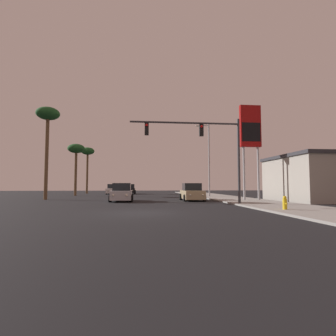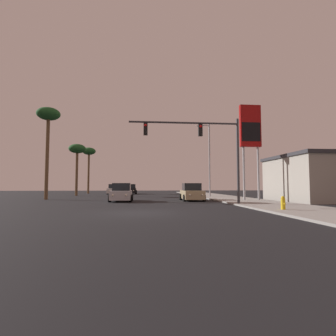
# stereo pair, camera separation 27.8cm
# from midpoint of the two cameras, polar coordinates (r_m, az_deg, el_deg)

# --- Properties ---
(ground_plane) EXTENTS (120.00, 120.00, 0.00)m
(ground_plane) POSITION_cam_midpoint_polar(r_m,az_deg,el_deg) (14.40, -6.54, -9.66)
(ground_plane) COLOR black
(sidewalk_right) EXTENTS (5.00, 60.00, 0.12)m
(sidewalk_right) POSITION_cam_midpoint_polar(r_m,az_deg,el_deg) (26.09, 15.29, -6.77)
(sidewalk_right) COLOR gray
(sidewalk_right) RESTS_ON ground
(building_gas_station) EXTENTS (10.30, 8.30, 4.30)m
(building_gas_station) POSITION_cam_midpoint_polar(r_m,az_deg,el_deg) (29.17, 31.91, -1.88)
(building_gas_station) COLOR gray
(building_gas_station) RESTS_ON ground
(car_black) EXTENTS (2.04, 4.33, 1.68)m
(car_black) POSITION_cam_midpoint_polar(r_m,az_deg,el_deg) (45.59, -8.52, -4.65)
(car_black) COLOR black
(car_black) RESTS_ON ground
(car_tan) EXTENTS (2.04, 4.33, 1.68)m
(car_tan) POSITION_cam_midpoint_polar(r_m,az_deg,el_deg) (25.53, 4.91, -5.38)
(car_tan) COLOR tan
(car_tan) RESTS_ON ground
(car_white) EXTENTS (2.04, 4.34, 1.68)m
(car_white) POSITION_cam_midpoint_polar(r_m,az_deg,el_deg) (44.89, -12.04, -4.62)
(car_white) COLOR silver
(car_white) RESTS_ON ground
(car_silver) EXTENTS (2.04, 4.32, 1.68)m
(car_silver) POSITION_cam_midpoint_polar(r_m,az_deg,el_deg) (24.81, -10.34, -5.38)
(car_silver) COLOR #B7B7BC
(car_silver) RESTS_ON ground
(traffic_light_mast) EXTENTS (8.43, 0.36, 6.50)m
(traffic_light_mast) POSITION_cam_midpoint_polar(r_m,az_deg,el_deg) (20.25, 8.12, 5.65)
(traffic_light_mast) COLOR #38383D
(traffic_light_mast) RESTS_ON sidewalk_right
(street_lamp) EXTENTS (1.74, 0.24, 9.00)m
(street_lamp) POSITION_cam_midpoint_polar(r_m,az_deg,el_deg) (33.04, 8.46, 2.58)
(street_lamp) COLOR #99999E
(street_lamp) RESTS_ON sidewalk_right
(gas_station_sign) EXTENTS (2.00, 0.42, 9.00)m
(gas_station_sign) POSITION_cam_midpoint_polar(r_m,az_deg,el_deg) (26.34, 17.21, 7.64)
(gas_station_sign) COLOR #99999E
(gas_station_sign) RESTS_ON sidewalk_right
(fire_hydrant) EXTENTS (0.24, 0.34, 0.76)m
(fire_hydrant) POSITION_cam_midpoint_polar(r_m,az_deg,el_deg) (16.24, 23.64, -6.97)
(fire_hydrant) COLOR gold
(fire_hydrant) RESTS_ON sidewalk_right
(palm_tree_mid) EXTENTS (2.40, 2.40, 7.40)m
(palm_tree_mid) POSITION_cam_midpoint_polar(r_m,az_deg,el_deg) (39.79, -19.55, 3.52)
(palm_tree_mid) COLOR brown
(palm_tree_mid) RESTS_ON ground
(palm_tree_near) EXTENTS (2.40, 2.40, 9.71)m
(palm_tree_near) POSITION_cam_midpoint_polar(r_m,az_deg,el_deg) (30.85, -24.95, 9.61)
(palm_tree_near) COLOR brown
(palm_tree_near) RESTS_ON ground
(palm_tree_far) EXTENTS (2.40, 2.40, 8.33)m
(palm_tree_far) POSITION_cam_midpoint_polar(r_m,az_deg,el_deg) (49.67, -17.26, 3.03)
(palm_tree_far) COLOR brown
(palm_tree_far) RESTS_ON ground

